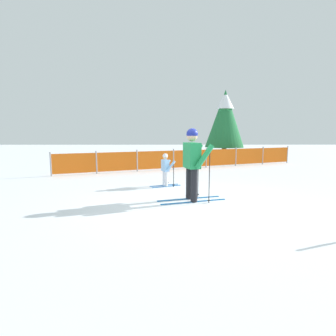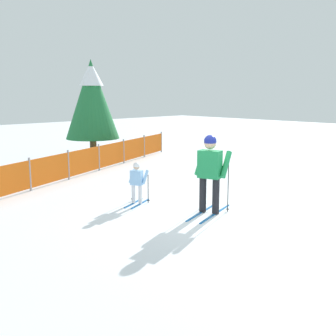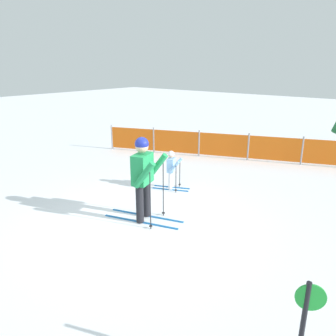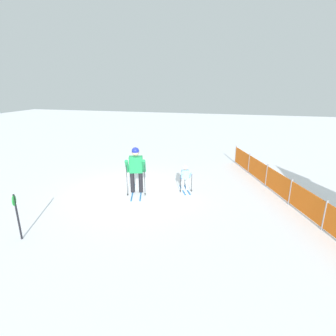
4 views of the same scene
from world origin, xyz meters
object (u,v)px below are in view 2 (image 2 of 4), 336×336
object	(u,v)px
safety_fence	(84,161)
conifer_far	(92,98)
skier_adult	(210,167)
skier_child	(137,180)

from	to	relation	value
safety_fence	conifer_far	world-z (taller)	conifer_far
conifer_far	skier_adult	bearing A→B (deg)	-107.25
skier_adult	conifer_far	world-z (taller)	conifer_far
skier_child	conifer_far	xyz separation A→B (m)	(3.36, 6.84, 1.92)
skier_child	conifer_far	distance (m)	7.86
skier_child	safety_fence	xyz separation A→B (m)	(1.16, 4.14, -0.13)
skier_adult	conifer_far	distance (m)	9.16
skier_child	safety_fence	size ratio (longest dim) A/B	0.09
skier_adult	safety_fence	distance (m)	5.99
skier_adult	safety_fence	size ratio (longest dim) A/B	0.16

